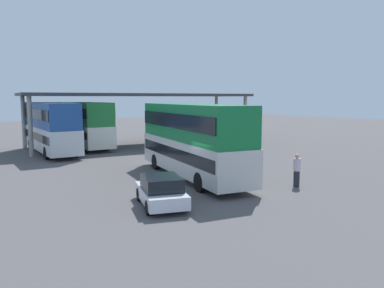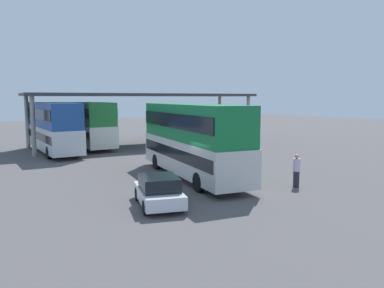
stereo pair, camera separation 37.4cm
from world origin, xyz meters
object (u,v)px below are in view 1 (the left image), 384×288
(double_decker_main, at_px, (192,138))
(double_decker_mid_row, at_px, (84,123))
(parked_hatchback, at_px, (161,191))
(pedestrian_waiting, at_px, (297,170))
(double_decker_near_canopy, at_px, (51,126))

(double_decker_main, distance_m, double_decker_mid_row, 17.51)
(double_decker_main, xyz_separation_m, parked_hatchback, (-4.57, -4.28, -1.70))
(double_decker_mid_row, height_order, pedestrian_waiting, double_decker_mid_row)
(double_decker_main, relative_size, pedestrian_waiting, 6.34)
(double_decker_near_canopy, distance_m, pedestrian_waiting, 21.50)
(double_decker_near_canopy, xyz_separation_m, double_decker_mid_row, (3.68, 2.52, -0.01))
(double_decker_main, xyz_separation_m, double_decker_near_canopy, (-4.21, 14.98, -0.02))
(double_decker_mid_row, relative_size, pedestrian_waiting, 6.03)
(pedestrian_waiting, bearing_deg, double_decker_near_canopy, -123.32)
(parked_hatchback, distance_m, double_decker_near_canopy, 19.34)
(double_decker_near_canopy, bearing_deg, pedestrian_waiting, -157.82)
(double_decker_main, distance_m, double_decker_near_canopy, 15.56)
(double_decker_main, relative_size, double_decker_near_canopy, 1.07)
(double_decker_near_canopy, xyz_separation_m, pedestrian_waiting, (7.42, -20.13, -1.47))
(double_decker_near_canopy, relative_size, double_decker_mid_row, 0.98)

